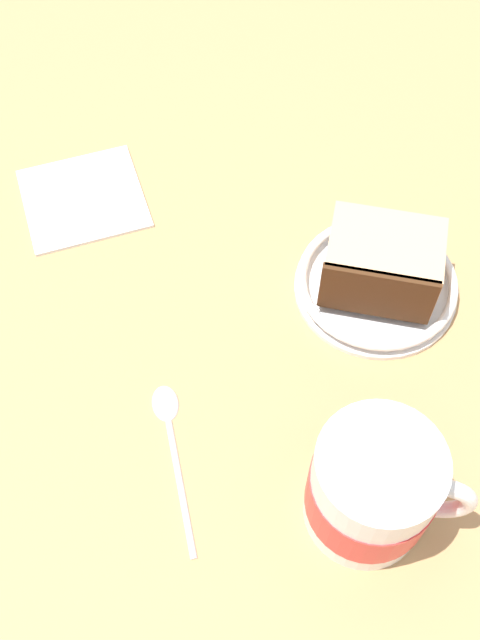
% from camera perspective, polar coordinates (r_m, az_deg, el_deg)
% --- Properties ---
extents(ground_plane, '(1.46, 1.46, 0.04)m').
position_cam_1_polar(ground_plane, '(0.62, 3.34, -2.21)').
color(ground_plane, tan).
extents(small_plate, '(0.13, 0.13, 0.02)m').
position_cam_1_polar(small_plate, '(0.63, 10.20, 2.67)').
color(small_plate, white).
rests_on(small_plate, ground_plane).
extents(cake_slice, '(0.11, 0.10, 0.06)m').
position_cam_1_polar(cake_slice, '(0.60, 10.59, 4.04)').
color(cake_slice, '#472814').
rests_on(cake_slice, small_plate).
extents(tea_mug, '(0.11, 0.08, 0.09)m').
position_cam_1_polar(tea_mug, '(0.51, 9.98, -12.40)').
color(tea_mug, white).
rests_on(tea_mug, ground_plane).
extents(teaspoon, '(0.02, 0.13, 0.01)m').
position_cam_1_polar(teaspoon, '(0.56, -5.27, -8.20)').
color(teaspoon, silver).
rests_on(teaspoon, ground_plane).
extents(folded_napkin, '(0.11, 0.11, 0.01)m').
position_cam_1_polar(folded_napkin, '(0.69, -11.70, 9.01)').
color(folded_napkin, white).
rests_on(folded_napkin, ground_plane).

